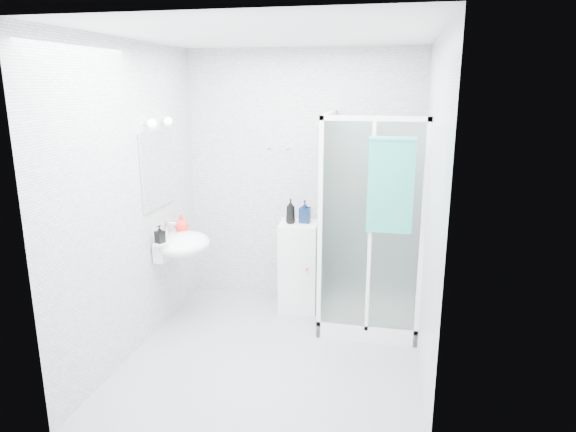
% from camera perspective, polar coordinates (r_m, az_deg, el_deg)
% --- Properties ---
extents(room, '(2.40, 2.60, 2.60)m').
position_cam_1_polar(room, '(4.05, -1.72, 0.89)').
color(room, silver).
rests_on(room, ground).
extents(shower_enclosure, '(0.90, 0.95, 2.00)m').
position_cam_1_polar(shower_enclosure, '(4.93, 8.13, -7.12)').
color(shower_enclosure, white).
rests_on(shower_enclosure, ground).
extents(wall_basin, '(0.46, 0.56, 0.35)m').
position_cam_1_polar(wall_basin, '(4.90, -11.70, -3.09)').
color(wall_basin, white).
rests_on(wall_basin, ground).
extents(mirror, '(0.02, 0.60, 0.70)m').
position_cam_1_polar(mirror, '(4.83, -14.29, 5.08)').
color(mirror, white).
rests_on(mirror, room).
extents(vanity_lights, '(0.10, 0.40, 0.08)m').
position_cam_1_polar(vanity_lights, '(4.76, -14.06, 10.06)').
color(vanity_lights, silver).
rests_on(vanity_lights, room).
extents(wall_hooks, '(0.23, 0.06, 0.03)m').
position_cam_1_polar(wall_hooks, '(5.25, -1.16, 7.56)').
color(wall_hooks, silver).
rests_on(wall_hooks, room).
extents(storage_cabinet, '(0.41, 0.42, 0.91)m').
position_cam_1_polar(storage_cabinet, '(5.24, 1.14, -5.60)').
color(storage_cabinet, white).
rests_on(storage_cabinet, ground).
extents(hand_towel, '(0.37, 0.05, 0.80)m').
position_cam_1_polar(hand_towel, '(4.26, 11.36, 3.59)').
color(hand_towel, teal).
rests_on(hand_towel, shower_enclosure).
extents(shampoo_bottle_a, '(0.12, 0.12, 0.25)m').
position_cam_1_polar(shampoo_bottle_a, '(5.06, 0.28, 0.54)').
color(shampoo_bottle_a, black).
rests_on(shampoo_bottle_a, storage_cabinet).
extents(shampoo_bottle_b, '(0.11, 0.11, 0.23)m').
position_cam_1_polar(shampoo_bottle_b, '(5.09, 1.88, 0.52)').
color(shampoo_bottle_b, '#0A1D41').
rests_on(shampoo_bottle_b, storage_cabinet).
extents(soap_dispenser_orange, '(0.17, 0.17, 0.18)m').
position_cam_1_polar(soap_dispenser_orange, '(5.03, -11.75, -0.81)').
color(soap_dispenser_orange, '#FF2C1E').
rests_on(soap_dispenser_orange, wall_basin).
extents(soap_dispenser_black, '(0.10, 0.10, 0.16)m').
position_cam_1_polar(soap_dispenser_black, '(4.75, -14.06, -1.96)').
color(soap_dispenser_black, black).
rests_on(soap_dispenser_black, wall_basin).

